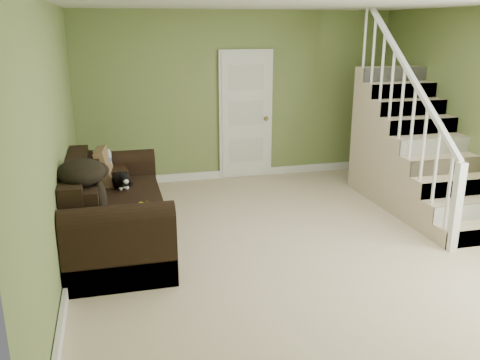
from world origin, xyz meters
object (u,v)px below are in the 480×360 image
sofa (113,213)px  banana (143,206)px  side_table (105,192)px  cat (121,180)px

sofa → banana: (0.32, -0.36, 0.18)m
side_table → cat: 0.55m
sofa → banana: size_ratio=11.35×
side_table → cat: size_ratio=1.73×
sofa → side_table: (-0.08, 0.84, -0.02)m
side_table → banana: 1.28m
sofa → side_table: bearing=95.7°
cat → banana: 0.80m
cat → banana: cat is taller
banana → cat: bearing=81.5°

